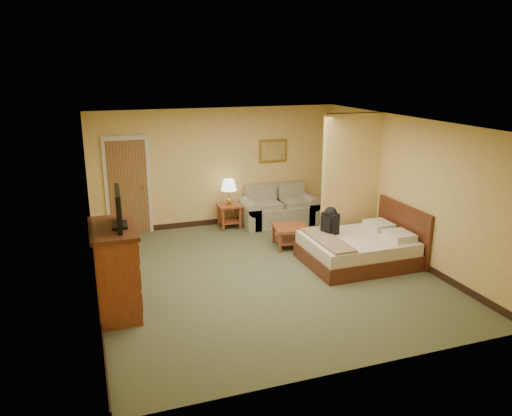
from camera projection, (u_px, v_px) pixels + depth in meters
name	position (u px, v px, depth m)	size (l,w,h in m)	color
floor	(264.00, 274.00, 8.62)	(6.00, 6.00, 0.00)	#525839
ceiling	(265.00, 122.00, 7.91)	(6.00, 6.00, 0.00)	white
back_wall	(218.00, 167.00, 10.99)	(5.50, 0.02, 2.60)	#DFB75F
left_wall	(91.00, 217.00, 7.40)	(0.02, 6.00, 2.60)	#DFB75F
right_wall	(405.00, 188.00, 9.14)	(0.02, 6.00, 2.60)	#DFB75F
partition	(351.00, 180.00, 9.78)	(1.20, 0.15, 2.60)	#DFB75F
door	(128.00, 186.00, 10.41)	(0.94, 0.16, 2.10)	beige
baseboard	(219.00, 221.00, 11.32)	(5.50, 0.02, 0.12)	black
loveseat	(279.00, 211.00, 11.29)	(1.73, 0.80, 0.88)	gray
side_table	(229.00, 213.00, 10.98)	(0.48, 0.48, 0.53)	maroon
table_lamp	(229.00, 186.00, 10.81)	(0.34, 0.34, 0.56)	#B98B44
coffee_table	(291.00, 232.00, 9.83)	(0.75, 0.75, 0.42)	maroon
wall_picture	(273.00, 151.00, 11.29)	(0.67, 0.04, 0.52)	#B78E3F
dresser	(116.00, 269.00, 7.15)	(0.64, 1.22, 1.30)	maroon
tv	(118.00, 209.00, 6.93)	(0.23, 0.85, 0.52)	black
bed	(360.00, 248.00, 9.03)	(1.91, 1.57, 1.02)	#4A1F11
backpack	(330.00, 219.00, 9.09)	(0.28, 0.34, 0.50)	black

